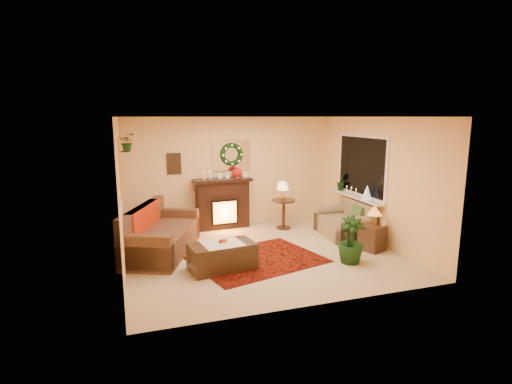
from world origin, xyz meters
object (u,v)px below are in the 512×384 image
object	(u,v)px
fireplace	(223,205)
end_table_square	(372,237)
loveseat	(343,218)
sofa	(163,232)
side_table_round	(284,215)
coffee_table	(222,258)

from	to	relation	value
fireplace	end_table_square	bearing A→B (deg)	-50.41
fireplace	loveseat	distance (m)	2.80
sofa	side_table_round	xyz separation A→B (m)	(2.86, 0.88, -0.10)
fireplace	end_table_square	world-z (taller)	fireplace
loveseat	end_table_square	bearing A→B (deg)	-81.67
side_table_round	end_table_square	xyz separation A→B (m)	(1.08, -2.00, -0.06)
end_table_square	loveseat	bearing A→B (deg)	94.68
side_table_round	coffee_table	distance (m)	2.85
fireplace	end_table_square	xyz separation A→B (m)	(2.42, -2.52, -0.28)
coffee_table	sofa	bearing A→B (deg)	119.93
loveseat	side_table_round	distance (m)	1.43
sofa	side_table_round	size ratio (longest dim) A/B	3.09
sofa	side_table_round	world-z (taller)	sofa
fireplace	side_table_round	world-z (taller)	fireplace
fireplace	end_table_square	distance (m)	3.50
loveseat	side_table_round	xyz separation A→B (m)	(-1.00, 1.02, -0.09)
sofa	side_table_round	distance (m)	3.00
fireplace	coffee_table	distance (m)	2.67
sofa	end_table_square	world-z (taller)	sofa
loveseat	end_table_square	size ratio (longest dim) A/B	2.74
loveseat	coffee_table	distance (m)	3.15
side_table_round	fireplace	bearing A→B (deg)	158.88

